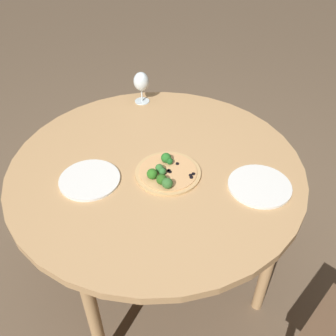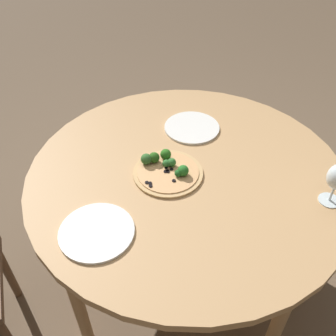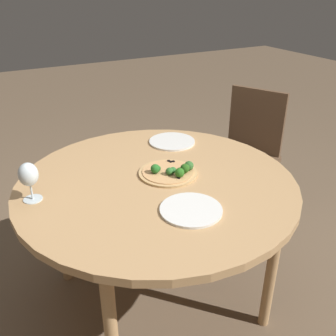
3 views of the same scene
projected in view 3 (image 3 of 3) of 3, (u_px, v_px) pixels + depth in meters
ground_plane at (159, 298)px, 1.97m from camera, size 12.00×12.00×0.00m
dining_table at (157, 192)px, 1.67m from camera, size 1.23×1.23×0.71m
chair at (247, 151)px, 2.52m from camera, size 0.54×0.54×0.86m
pizza at (170, 172)px, 1.69m from camera, size 0.27×0.27×0.06m
wine_glass at (28, 175)px, 1.45m from camera, size 0.08×0.08×0.16m
plate_near at (191, 210)px, 1.43m from camera, size 0.24×0.24×0.01m
plate_far at (172, 141)px, 2.02m from camera, size 0.25×0.25×0.01m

